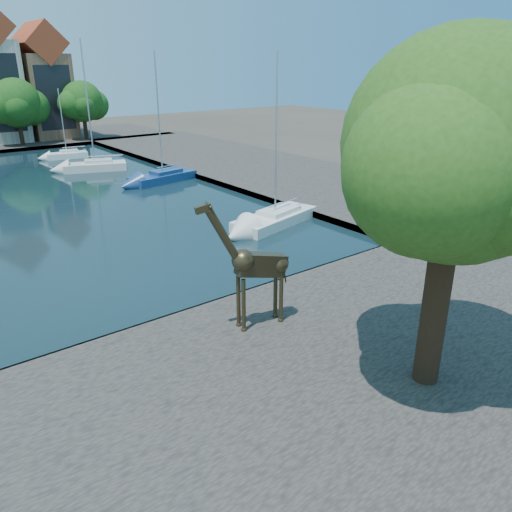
{
  "coord_description": "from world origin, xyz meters",
  "views": [
    {
      "loc": [
        -5.18,
        -16.47,
        10.12
      ],
      "look_at": [
        6.63,
        -1.12,
        2.53
      ],
      "focal_mm": 35.0,
      "sensor_mm": 36.0,
      "label": 1
    }
  ],
  "objects": [
    {
      "name": "ground",
      "position": [
        0.0,
        0.0,
        0.0
      ],
      "size": [
        160.0,
        160.0,
        0.0
      ],
      "primitive_type": "plane",
      "color": "#38332B",
      "rests_on": "ground"
    },
    {
      "name": "near_quay",
      "position": [
        0.0,
        -7.0,
        0.25
      ],
      "size": [
        50.0,
        14.0,
        0.5
      ],
      "primitive_type": "cube",
      "color": "#433F3A",
      "rests_on": "ground"
    },
    {
      "name": "right_quay",
      "position": [
        25.0,
        24.0,
        0.25
      ],
      "size": [
        14.0,
        52.0,
        0.5
      ],
      "primitive_type": "cube",
      "color": "#433F3A",
      "rests_on": "ground"
    },
    {
      "name": "plane_tree",
      "position": [
        7.62,
        -9.01,
        7.67
      ],
      "size": [
        8.32,
        6.4,
        10.62
      ],
      "color": "#332114",
      "rests_on": "near_quay"
    },
    {
      "name": "townhouse_east_end",
      "position": [
        15.0,
        55.99,
        7.11
      ],
      "size": [
        5.44,
        9.18,
        14.43
      ],
      "color": "brown",
      "rests_on": "far_quay"
    },
    {
      "name": "far_tree_east",
      "position": [
        10.11,
        50.49,
        5.24
      ],
      "size": [
        7.54,
        5.8,
        7.84
      ],
      "color": "#332114",
      "rests_on": "far_quay"
    },
    {
      "name": "far_tree_far_east",
      "position": [
        18.09,
        50.49,
        5.08
      ],
      "size": [
        6.76,
        5.2,
        7.36
      ],
      "color": "#332114",
      "rests_on": "far_quay"
    },
    {
      "name": "giraffe_statue",
      "position": [
        5.27,
        -2.81,
        3.02
      ],
      "size": [
        3.58,
        1.0,
        5.13
      ],
      "color": "#372E1B",
      "rests_on": "near_quay"
    },
    {
      "name": "sailboat_right_a",
      "position": [
        15.0,
        7.69,
        0.61
      ],
      "size": [
        6.94,
        3.82,
        10.63
      ],
      "color": "silver",
      "rests_on": "water_basin"
    },
    {
      "name": "sailboat_right_b",
      "position": [
        14.99,
        23.33,
        0.64
      ],
      "size": [
        6.39,
        3.17,
        10.87
      ],
      "color": "navy",
      "rests_on": "water_basin"
    },
    {
      "name": "sailboat_right_c",
      "position": [
        12.0,
        31.74,
        0.69
      ],
      "size": [
        6.19,
        3.89,
        11.94
      ],
      "color": "silver",
      "rests_on": "water_basin"
    },
    {
      "name": "sailboat_right_d",
      "position": [
        12.0,
        40.12,
        0.58
      ],
      "size": [
        4.46,
        2.17,
        7.38
      ],
      "color": "white",
      "rests_on": "water_basin"
    }
  ]
}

